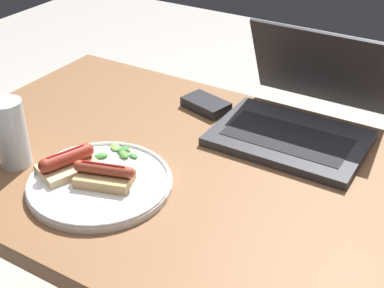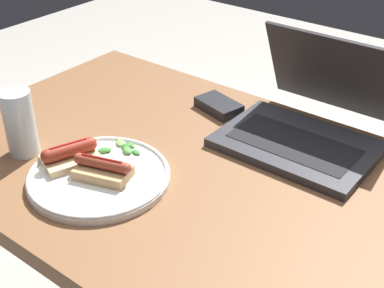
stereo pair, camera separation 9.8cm
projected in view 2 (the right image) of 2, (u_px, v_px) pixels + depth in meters
The scene contains 8 objects.
desk at pixel (226, 226), 1.03m from camera, with size 1.25×0.67×0.77m.
laptop at pixel (308, 123), 1.09m from camera, with size 0.31×0.30×0.21m.
plate at pixel (99, 176), 0.98m from camera, with size 0.26×0.26×0.02m.
sausage_toast_left at pixel (103, 169), 0.96m from camera, with size 0.11×0.09×0.04m.
sausage_toast_middle at pixel (70, 155), 1.00m from camera, with size 0.10×0.12×0.04m.
salad_pile at pixel (123, 147), 1.05m from camera, with size 0.08×0.07×0.01m.
drinking_glass at pixel (20, 123), 1.03m from camera, with size 0.06×0.06×0.13m.
external_drive at pixel (219, 106), 1.21m from camera, with size 0.12×0.09×0.02m.
Camera 2 is at (0.44, -0.67, 1.35)m, focal length 50.00 mm.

